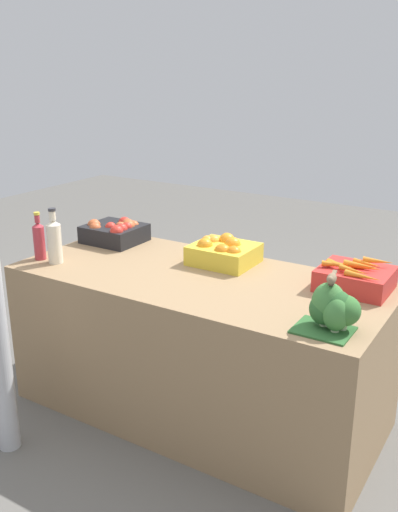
% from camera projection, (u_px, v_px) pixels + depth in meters
% --- Properties ---
extents(ground_plane, '(10.00, 10.00, 0.00)m').
position_uv_depth(ground_plane, '(199.00, 409.00, 3.02)').
color(ground_plane, '#605E59').
extents(market_table, '(1.83, 0.83, 0.76)m').
position_uv_depth(market_table, '(199.00, 345.00, 2.90)').
color(market_table, '#937551').
rests_on(market_table, ground_plane).
extents(apple_crate, '(0.32, 0.28, 0.14)m').
position_uv_depth(apple_crate, '(115.00, 231.00, 3.29)').
color(apple_crate, black).
rests_on(apple_crate, market_table).
extents(orange_crate, '(0.32, 0.28, 0.14)m').
position_uv_depth(orange_crate, '(223.00, 252.00, 2.94)').
color(orange_crate, gold).
rests_on(orange_crate, market_table).
extents(carrot_crate, '(0.32, 0.28, 0.14)m').
position_uv_depth(carrot_crate, '(355.00, 277.00, 2.59)').
color(carrot_crate, red).
rests_on(carrot_crate, market_table).
extents(broccoli_pile, '(0.24, 0.19, 0.19)m').
position_uv_depth(broccoli_pile, '(333.00, 308.00, 2.18)').
color(broccoli_pile, '#2D602D').
rests_on(broccoli_pile, market_table).
extents(juice_bottle_ruby, '(0.06, 0.06, 0.25)m').
position_uv_depth(juice_bottle_ruby, '(39.00, 240.00, 2.99)').
color(juice_bottle_ruby, '#B2333D').
rests_on(juice_bottle_ruby, market_table).
extents(juice_bottle_cloudy, '(0.07, 0.07, 0.29)m').
position_uv_depth(juice_bottle_cloudy, '(54.00, 240.00, 2.93)').
color(juice_bottle_cloudy, beige).
rests_on(juice_bottle_cloudy, market_table).
extents(sparrow_bird, '(0.05, 0.14, 0.05)m').
position_uv_depth(sparrow_bird, '(332.00, 279.00, 2.14)').
color(sparrow_bird, '#4C3D2D').
rests_on(sparrow_bird, broccoli_pile).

